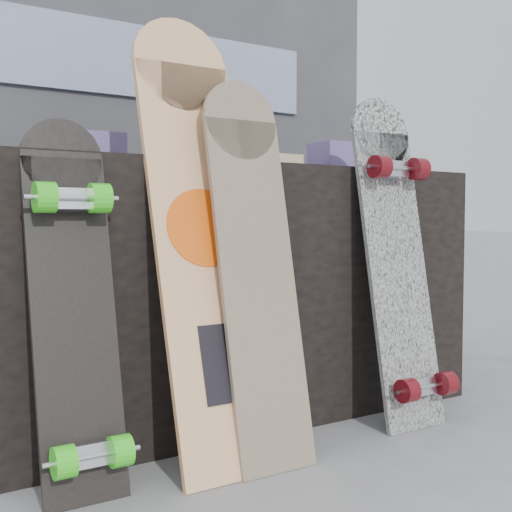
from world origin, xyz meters
TOP-DOWN VIEW (x-y plane):
  - ground at (0.00, 0.00)m, footprint 60.00×60.00m
  - vendor_table at (0.00, 0.50)m, footprint 1.60×0.60m
  - booth at (0.00, 1.35)m, footprint 2.40×0.22m
  - merch_box_purple at (-0.42, 0.60)m, footprint 0.18×0.12m
  - merch_box_small at (0.48, 0.55)m, footprint 0.14×0.14m
  - merch_box_flat at (0.18, 0.52)m, footprint 0.22×0.10m
  - longboard_geisha at (-0.28, 0.15)m, footprint 0.27×0.35m
  - longboard_celtic at (-0.16, 0.08)m, footprint 0.22×0.23m
  - longboard_cascadia at (0.38, 0.11)m, footprint 0.23×0.27m
  - skateboard_dark at (-0.62, 0.12)m, footprint 0.19×0.27m

SIDE VIEW (x-z plane):
  - ground at x=0.00m, z-range 0.00..0.00m
  - vendor_table at x=0.00m, z-range 0.00..0.80m
  - skateboard_dark at x=-0.62m, z-range 0.01..0.89m
  - longboard_cascadia at x=0.38m, z-range 0.01..1.04m
  - longboard_celtic at x=-0.16m, z-range 0.03..1.04m
  - longboard_geisha at x=-0.28m, z-range 0.03..1.22m
  - merch_box_flat at x=0.18m, z-range 0.80..0.86m
  - merch_box_purple at x=-0.42m, z-range 0.80..0.90m
  - merch_box_small at x=0.48m, z-range 0.80..0.92m
  - booth at x=0.00m, z-range 0.00..2.20m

